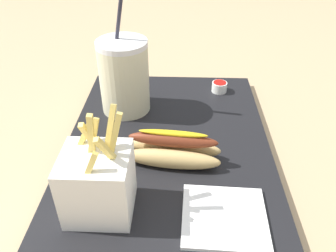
{
  "coord_description": "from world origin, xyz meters",
  "views": [
    {
      "loc": [
        -0.48,
        -0.02,
        0.39
      ],
      "look_at": [
        0.0,
        0.0,
        0.05
      ],
      "focal_mm": 36.34,
      "sensor_mm": 36.0,
      "label": 1
    }
  ],
  "objects_px": {
    "hot_dog_1": "(173,150)",
    "napkin_stack": "(224,217)",
    "fries_basket": "(98,183)",
    "ketchup_cup_1": "(219,86)",
    "soda_cup": "(124,76)"
  },
  "relations": [
    {
      "from": "soda_cup",
      "to": "fries_basket",
      "type": "relative_size",
      "value": 1.58
    },
    {
      "from": "fries_basket",
      "to": "soda_cup",
      "type": "bearing_deg",
      "value": 0.43
    },
    {
      "from": "soda_cup",
      "to": "hot_dog_1",
      "type": "height_order",
      "value": "soda_cup"
    },
    {
      "from": "soda_cup",
      "to": "fries_basket",
      "type": "height_order",
      "value": "soda_cup"
    },
    {
      "from": "soda_cup",
      "to": "fries_basket",
      "type": "distance_m",
      "value": 0.27
    },
    {
      "from": "ketchup_cup_1",
      "to": "soda_cup",
      "type": "bearing_deg",
      "value": 111.67
    },
    {
      "from": "hot_dog_1",
      "to": "ketchup_cup_1",
      "type": "distance_m",
      "value": 0.26
    },
    {
      "from": "fries_basket",
      "to": "hot_dog_1",
      "type": "relative_size",
      "value": 0.97
    },
    {
      "from": "fries_basket",
      "to": "hot_dog_1",
      "type": "bearing_deg",
      "value": -42.92
    },
    {
      "from": "fries_basket",
      "to": "hot_dog_1",
      "type": "distance_m",
      "value": 0.14
    },
    {
      "from": "hot_dog_1",
      "to": "napkin_stack",
      "type": "distance_m",
      "value": 0.14
    },
    {
      "from": "napkin_stack",
      "to": "hot_dog_1",
      "type": "bearing_deg",
      "value": 32.34
    },
    {
      "from": "hot_dog_1",
      "to": "ketchup_cup_1",
      "type": "xyz_separation_m",
      "value": [
        0.24,
        -0.1,
        -0.01
      ]
    },
    {
      "from": "ketchup_cup_1",
      "to": "napkin_stack",
      "type": "bearing_deg",
      "value": 176.43
    },
    {
      "from": "soda_cup",
      "to": "ketchup_cup_1",
      "type": "xyz_separation_m",
      "value": [
        0.08,
        -0.2,
        -0.06
      ]
    }
  ]
}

